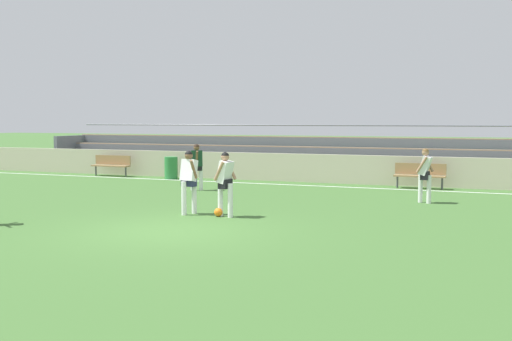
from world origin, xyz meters
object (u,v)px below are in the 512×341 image
(bleacher_stand, at_px, (325,155))
(player_white_dropping_back, at_px, (425,171))
(bench_near_wall_gap, at_px, (112,164))
(player_white_wide_right, at_px, (225,178))
(trash_bin, at_px, (171,168))
(player_dark_pressing_high, at_px, (197,163))
(soccer_ball, at_px, (218,212))
(bench_far_right, at_px, (420,173))
(player_white_challenging, at_px, (189,177))

(bleacher_stand, height_order, player_white_dropping_back, bleacher_stand)
(bench_near_wall_gap, height_order, player_white_wide_right, player_white_wide_right)
(player_white_wide_right, bearing_deg, trash_bin, 127.36)
(player_dark_pressing_high, xyz_separation_m, soccer_ball, (3.24, -5.03, -0.85))
(trash_bin, relative_size, player_white_wide_right, 0.56)
(bench_far_right, distance_m, trash_bin, 10.09)
(trash_bin, bearing_deg, bench_far_right, 1.08)
(bleacher_stand, relative_size, trash_bin, 29.03)
(bench_near_wall_gap, distance_m, player_white_wide_right, 12.73)
(player_white_dropping_back, relative_size, soccer_ball, 7.37)
(bench_far_right, bearing_deg, trash_bin, -178.92)
(player_white_wide_right, distance_m, player_dark_pressing_high, 6.07)
(player_white_wide_right, bearing_deg, player_white_dropping_back, 46.58)
(bleacher_stand, relative_size, player_white_dropping_back, 16.52)
(trash_bin, xyz_separation_m, player_white_challenging, (5.30, -8.29, 0.53))
(bench_far_right, relative_size, player_dark_pressing_high, 1.11)
(player_white_challenging, height_order, soccer_ball, player_white_challenging)
(bleacher_stand, xyz_separation_m, player_white_dropping_back, (5.00, -6.86, 0.01))
(player_white_challenging, bearing_deg, player_white_wide_right, -2.28)
(soccer_ball, bearing_deg, player_dark_pressing_high, 122.76)
(trash_bin, xyz_separation_m, soccer_ball, (6.17, -8.35, -0.35))
(bleacher_stand, bearing_deg, player_white_dropping_back, -53.91)
(bleacher_stand, relative_size, bench_near_wall_gap, 14.87)
(bench_far_right, bearing_deg, player_white_dropping_back, -80.76)
(player_white_dropping_back, bearing_deg, trash_bin, 160.86)
(trash_bin, relative_size, player_white_challenging, 0.56)
(bench_far_right, bearing_deg, player_white_challenging, -119.45)
(bleacher_stand, bearing_deg, soccer_ball, -87.74)
(player_white_challenging, bearing_deg, bench_far_right, 60.55)
(bench_far_right, relative_size, bench_near_wall_gap, 1.00)
(trash_bin, distance_m, player_white_wide_right, 10.49)
(bench_far_right, xyz_separation_m, player_dark_pressing_high, (-7.15, -3.51, 0.41))
(player_white_challenging, bearing_deg, soccer_ball, -4.10)
(bench_near_wall_gap, bearing_deg, trash_bin, -3.51)
(player_white_wide_right, relative_size, player_white_challenging, 0.99)
(player_white_wide_right, distance_m, soccer_ball, 0.89)
(bleacher_stand, height_order, bench_far_right, bleacher_stand)
(trash_bin, distance_m, player_white_challenging, 9.85)
(player_dark_pressing_high, bearing_deg, bench_near_wall_gap, 149.79)
(player_white_dropping_back, height_order, soccer_ball, player_white_dropping_back)
(player_white_challenging, xyz_separation_m, player_white_dropping_back, (5.42, 4.57, -0.03))
(player_dark_pressing_high, bearing_deg, player_white_wide_right, -55.65)
(bench_far_right, xyz_separation_m, player_white_wide_right, (-3.73, -8.52, 0.43))
(bench_far_right, height_order, soccer_ball, bench_far_right)
(bleacher_stand, height_order, trash_bin, bleacher_stand)
(player_white_wide_right, height_order, soccer_ball, player_white_wide_right)
(bench_far_right, bearing_deg, player_dark_pressing_high, -153.87)
(player_white_dropping_back, bearing_deg, player_white_wide_right, -133.42)
(player_white_wide_right, xyz_separation_m, player_dark_pressing_high, (-3.43, 5.01, -0.02))
(trash_bin, xyz_separation_m, player_dark_pressing_high, (2.94, -3.32, 0.50))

